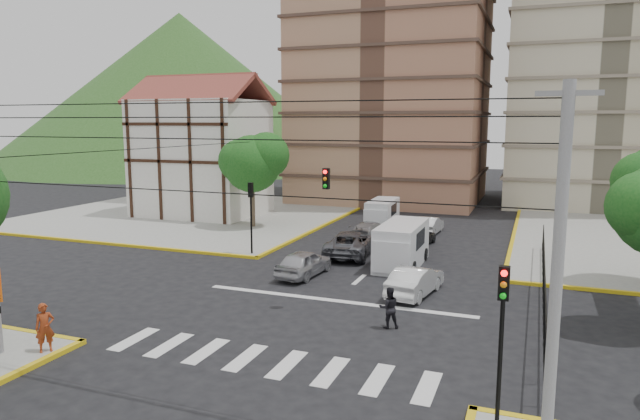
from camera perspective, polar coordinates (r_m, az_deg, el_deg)
The scene contains 22 objects.
ground at distance 25.69m, azimuth 0.61°, elevation -9.83°, with size 160.00×160.00×0.00m, color black.
sidewalk_nw at distance 52.06m, azimuth -12.48°, elevation -0.35°, with size 26.00×26.00×0.15m, color gray.
crosswalk_stripes at distance 20.55m, azimuth -5.42°, elevation -14.79°, with size 12.00×2.40×0.01m, color silver.
stop_line at distance 26.76m, azimuth 1.52°, elevation -9.04°, with size 13.00×0.40×0.01m, color silver.
tudor_building at distance 50.95m, azimuth -11.73°, elevation 5.34°, with size 10.80×8.05×12.23m.
distant_hill at distance 112.58m, azimuth -13.66°, elevation 11.58°, with size 70.00×70.00×28.00m, color #28541C.
park_fence at distance 28.54m, azimuth 21.37°, elevation -8.53°, with size 0.10×22.50×1.66m, color black, non-canonical shape.
tree_tudor at distance 43.95m, azimuth -6.71°, elevation 4.88°, with size 5.39×4.40×7.43m.
traffic_light_se at distance 15.89m, azimuth 17.75°, elevation -10.40°, with size 0.28×0.22×4.40m.
traffic_light_nw at distance 35.04m, azimuth -6.92°, elevation 0.41°, with size 0.28×0.22×4.40m.
traffic_light_hanging at distance 22.56m, azimuth -1.16°, elevation 2.93°, with size 18.00×9.12×0.92m.
utility_pole_se at distance 14.26m, azimuth 22.61°, elevation -5.93°, with size 1.40×0.28×9.00m.
van_right_lane at distance 32.79m, azimuth 8.06°, elevation -3.61°, with size 2.28×5.46×2.46m.
van_left_lane at distance 44.96m, azimuth 6.18°, elevation -0.40°, with size 1.99×4.72×2.10m.
car_silver_front_left at distance 30.69m, azimuth -1.63°, elevation -5.31°, with size 1.69×4.20×1.43m, color #B0AFB4.
car_white_front_right at distance 27.77m, azimuth 9.49°, elevation -6.98°, with size 1.50×4.29×1.41m, color white.
car_grey_mid_left at distance 35.29m, azimuth 3.10°, elevation -3.34°, with size 2.56×5.56×1.54m, color slate.
car_silver_rear_left at distance 40.48m, azimuth 5.08°, elevation -2.00°, with size 1.74×4.28×1.24m, color #A4A5A8.
car_darkgrey_mid_right at distance 38.69m, azimuth 9.87°, elevation -2.59°, with size 1.49×3.71×1.26m, color #28282A.
car_white_rear_right at distance 42.85m, azimuth 10.91°, elevation -1.49°, with size 1.35×3.88×1.28m, color silver.
pedestrian_sw_corner at distance 22.71m, azimuth -25.81°, elevation -10.54°, with size 0.64×0.42×1.77m, color maroon.
pedestrian_crosswalk at distance 23.34m, azimuth 6.90°, elevation -9.67°, with size 0.82×0.64×1.68m, color black.
Camera 1 is at (8.45, -22.82, 8.25)m, focal length 32.00 mm.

